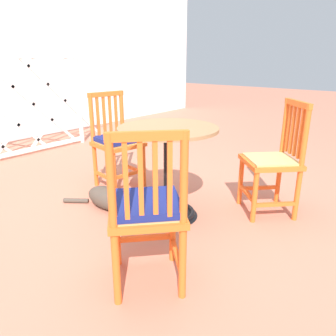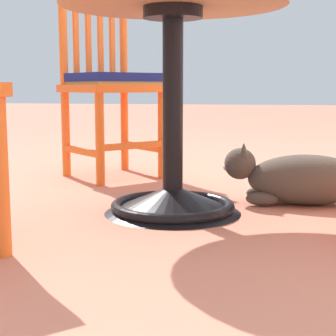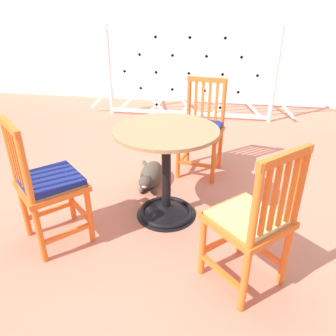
% 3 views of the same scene
% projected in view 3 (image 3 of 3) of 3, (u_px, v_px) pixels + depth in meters
% --- Properties ---
extents(ground_plane, '(24.00, 24.00, 0.00)m').
position_uv_depth(ground_plane, '(155.00, 210.00, 2.65)').
color(ground_plane, '#C6755B').
extents(building_wall_backdrop, '(10.00, 0.20, 2.80)m').
position_uv_depth(building_wall_backdrop, '(200.00, 13.00, 5.07)').
color(building_wall_backdrop, white).
rests_on(building_wall_backdrop, ground_plane).
extents(lattice_fence_panel, '(3.06, 0.06, 1.30)m').
position_uv_depth(lattice_fence_panel, '(189.00, 73.00, 4.56)').
color(lattice_fence_panel, white).
rests_on(lattice_fence_panel, ground_plane).
extents(cafe_table, '(0.76, 0.76, 0.73)m').
position_uv_depth(cafe_table, '(166.00, 184.00, 2.47)').
color(cafe_table, black).
rests_on(cafe_table, ground_plane).
extents(orange_chair_facing_out, '(0.57, 0.57, 0.91)m').
position_uv_depth(orange_chair_facing_out, '(251.00, 223.00, 1.78)').
color(orange_chair_facing_out, orange).
rests_on(orange_chair_facing_out, ground_plane).
extents(orange_chair_tucked_in, '(0.46, 0.46, 0.91)m').
position_uv_depth(orange_chair_tucked_in, '(201.00, 130.00, 3.07)').
color(orange_chair_tucked_in, orange).
rests_on(orange_chair_tucked_in, ground_plane).
extents(orange_chair_near_fence, '(0.57, 0.57, 0.91)m').
position_uv_depth(orange_chair_near_fence, '(48.00, 185.00, 2.13)').
color(orange_chair_near_fence, orange).
rests_on(orange_chair_near_fence, ground_plane).
extents(tabby_cat, '(0.30, 0.72, 0.23)m').
position_uv_depth(tabby_cat, '(150.00, 176.00, 2.97)').
color(tabby_cat, '#4C4238').
rests_on(tabby_cat, ground_plane).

